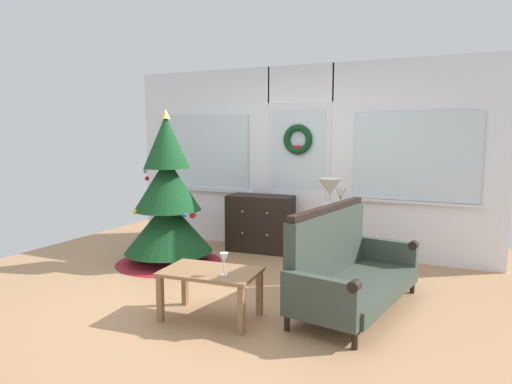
% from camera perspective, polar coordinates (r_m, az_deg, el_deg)
% --- Properties ---
extents(ground_plane, '(6.76, 6.76, 0.00)m').
position_cam_1_polar(ground_plane, '(4.83, -3.39, -12.57)').
color(ground_plane, '#AD7F56').
extents(back_wall_with_door, '(5.20, 0.19, 2.55)m').
position_cam_1_polar(back_wall_with_door, '(6.46, 5.38, 4.08)').
color(back_wall_with_door, white).
rests_on(back_wall_with_door, ground).
extents(christmas_tree, '(1.34, 1.34, 1.93)m').
position_cam_1_polar(christmas_tree, '(5.94, -10.76, -1.80)').
color(christmas_tree, '#4C331E').
rests_on(christmas_tree, ground).
extents(dresser_cabinet, '(0.92, 0.49, 0.78)m').
position_cam_1_polar(dresser_cabinet, '(6.48, 0.55, -3.85)').
color(dresser_cabinet, black).
rests_on(dresser_cabinet, ground).
extents(settee_sofa, '(0.95, 1.72, 0.96)m').
position_cam_1_polar(settee_sofa, '(4.49, 10.97, -9.20)').
color(settee_sofa, black).
rests_on(settee_sofa, ground).
extents(side_table, '(0.50, 0.48, 0.66)m').
position_cam_1_polar(side_table, '(5.62, 9.40, -4.83)').
color(side_table, '#8E6642').
rests_on(side_table, ground).
extents(table_lamp, '(0.28, 0.28, 0.44)m').
position_cam_1_polar(table_lamp, '(5.59, 9.02, 0.06)').
color(table_lamp, silver).
rests_on(table_lamp, side_table).
extents(flower_vase, '(0.11, 0.10, 0.35)m').
position_cam_1_polar(flower_vase, '(5.48, 10.30, -1.88)').
color(flower_vase, beige).
rests_on(flower_vase, side_table).
extents(coffee_table, '(0.88, 0.59, 0.44)m').
position_cam_1_polar(coffee_table, '(4.18, -5.59, -10.41)').
color(coffee_table, '#8E6642').
rests_on(coffee_table, ground).
extents(wine_glass, '(0.08, 0.08, 0.20)m').
position_cam_1_polar(wine_glass, '(3.98, -3.93, -8.19)').
color(wine_glass, silver).
rests_on(wine_glass, coffee_table).
extents(gift_box, '(0.20, 0.18, 0.20)m').
position_cam_1_polar(gift_box, '(5.77, -9.04, -8.30)').
color(gift_box, '#D8C64C').
rests_on(gift_box, ground).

